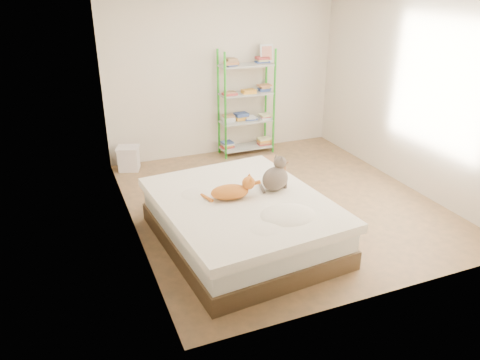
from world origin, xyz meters
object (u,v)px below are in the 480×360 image
orange_cat (230,190)px  white_bin (129,158)px  cardboard_box (263,173)px  grey_cat (275,174)px  bed (242,221)px  shelf_unit (247,105)px

orange_cat → white_bin: bearing=114.5°
white_bin → cardboard_box: bearing=-37.3°
grey_cat → bed: bearing=80.9°
bed → shelf_unit: (1.16, 2.62, 0.55)m
shelf_unit → cardboard_box: size_ratio=3.37×
orange_cat → white_bin: size_ratio=1.23×
bed → white_bin: bed is taller
orange_cat → grey_cat: 0.56m
bed → white_bin: 2.71m
grey_cat → cardboard_box: grey_cat is taller
orange_cat → shelf_unit: (1.27, 2.56, 0.18)m
grey_cat → cardboard_box: 1.43m
orange_cat → cardboard_box: bearing=61.4°
shelf_unit → white_bin: 2.06m
grey_cat → orange_cat: bearing=72.8°
bed → cardboard_box: bearing=51.5°
shelf_unit → orange_cat: bearing=-116.4°
grey_cat → cardboard_box: bearing=-38.4°
bed → white_bin: size_ratio=5.63×
orange_cat → shelf_unit: shelf_unit is taller
grey_cat → shelf_unit: size_ratio=0.22×
cardboard_box → shelf_unit: bearing=75.1°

